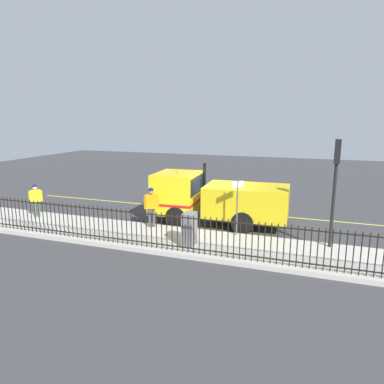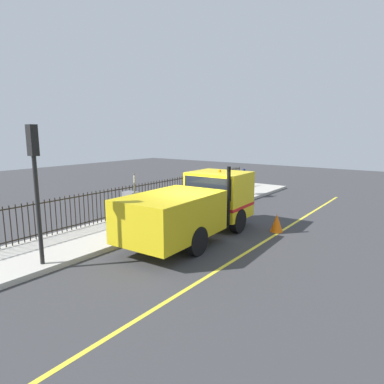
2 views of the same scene
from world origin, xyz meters
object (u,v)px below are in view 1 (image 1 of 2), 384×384
Objects in this scene: traffic_light_near at (336,172)px; street_sign at (237,201)px; utility_cabinet at (189,229)px; work_truck at (210,196)px; pedestrian_distant at (36,197)px; worker_standing at (151,203)px; traffic_cone at (179,202)px.

street_sign is at bearing 90.69° from traffic_light_near.
utility_cabinet is 0.54× the size of street_sign.
street_sign is at bearing 140.73° from utility_cabinet.
pedestrian_distant is at bearing 103.41° from work_truck.
work_truck is 5.11× the size of utility_cabinet.
street_sign is at bearing -24.39° from worker_standing.
street_sign is (1.69, 1.64, 0.31)m from work_truck.
pedestrian_distant reaches higher than utility_cabinet.
utility_cabinet is at bearing -178.94° from work_truck.
pedestrian_distant is 8.32m from utility_cabinet.
worker_standing is (1.86, -2.11, -0.06)m from work_truck.
utility_cabinet is (1.58, -5.00, -2.20)m from traffic_light_near.
utility_cabinet is 1.75× the size of traffic_cone.
traffic_light_near reaches higher than street_sign.
work_truck is 2.75× the size of street_sign.
traffic_light_near is (-0.01, 7.32, 1.74)m from worker_standing.
traffic_cone is 5.71m from street_sign.
work_truck reaches higher than worker_standing.
street_sign reaches higher than worker_standing.
street_sign is (-0.16, -3.57, -1.38)m from traffic_light_near.
work_truck is 3.62× the size of worker_standing.
traffic_light_near is (1.85, 5.22, 1.69)m from work_truck.
work_truck reaches higher than traffic_cone.
worker_standing is at bearing 4.05° from traffic_cone.
work_truck reaches higher than utility_cabinet.
traffic_light_near is at bearing -112.16° from work_truck.
traffic_cone is at bearing -154.91° from utility_cabinet.
traffic_cone is at bearing 45.28° from work_truck.
utility_cabinet is at bearing 125.35° from pedestrian_distant.
street_sign is (-0.17, 3.75, 0.37)m from worker_standing.
pedestrian_distant is 2.25× the size of traffic_cone.
work_truck is at bearing -135.80° from street_sign.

